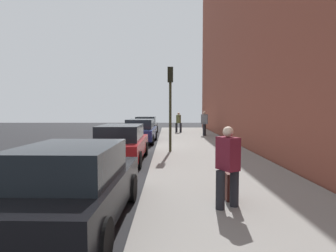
% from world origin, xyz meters
% --- Properties ---
extents(ground_plane, '(56.00, 56.00, 0.00)m').
position_xyz_m(ground_plane, '(0.00, 0.00, 0.00)').
color(ground_plane, black).
extents(sidewalk, '(28.00, 4.60, 0.15)m').
position_xyz_m(sidewalk, '(0.00, -3.30, 0.07)').
color(sidewalk, gray).
rests_on(sidewalk, ground).
extents(building_facade, '(32.00, 0.80, 15.00)m').
position_xyz_m(building_facade, '(0.00, -6.05, 7.50)').
color(building_facade, brown).
rests_on(building_facade, ground).
extents(lane_stripe_centre, '(28.00, 0.14, 0.01)m').
position_xyz_m(lane_stripe_centre, '(0.00, 3.20, 0.00)').
color(lane_stripe_centre, gold).
rests_on(lane_stripe_centre, ground).
extents(parked_car_black, '(4.23, 1.99, 1.51)m').
position_xyz_m(parked_car_black, '(-11.39, 0.11, 0.76)').
color(parked_car_black, black).
rests_on(parked_car_black, ground).
extents(parked_car_red, '(4.71, 1.92, 1.51)m').
position_xyz_m(parked_car_red, '(-5.06, 0.27, 0.76)').
color(parked_car_red, black).
rests_on(parked_car_red, ground).
extents(parked_car_navy, '(4.47, 1.99, 1.51)m').
position_xyz_m(parked_car_navy, '(1.50, 0.11, 0.76)').
color(parked_car_navy, black).
rests_on(parked_car_navy, ground).
extents(parked_car_charcoal, '(4.52, 1.93, 1.51)m').
position_xyz_m(parked_car_charcoal, '(7.76, 0.24, 0.76)').
color(parked_car_charcoal, black).
rests_on(parked_car_charcoal, ground).
extents(pedestrian_burgundy_coat, '(0.53, 0.50, 1.66)m').
position_xyz_m(pedestrian_burgundy_coat, '(-10.89, -2.84, 1.03)').
color(pedestrian_burgundy_coat, black).
rests_on(pedestrian_burgundy_coat, sidewalk).
extents(pedestrian_olive_coat, '(0.54, 0.55, 1.73)m').
position_xyz_m(pedestrian_olive_coat, '(7.65, -2.58, 1.07)').
color(pedestrian_olive_coat, black).
rests_on(pedestrian_olive_coat, sidewalk).
extents(pedestrian_grey_coat, '(0.60, 0.56, 1.86)m').
position_xyz_m(pedestrian_grey_coat, '(4.70, -4.43, 1.14)').
color(pedestrian_grey_coat, black).
rests_on(pedestrian_grey_coat, sidewalk).
extents(traffic_light_pole, '(0.35, 0.26, 3.96)m').
position_xyz_m(traffic_light_pole, '(-3.32, -1.75, 2.85)').
color(traffic_light_pole, '#2D2D19').
rests_on(traffic_light_pole, sidewalk).
extents(rolling_suitcase, '(0.34, 0.22, 0.96)m').
position_xyz_m(rolling_suitcase, '(-10.40, -3.01, 0.45)').
color(rolling_suitcase, '#471E19').
rests_on(rolling_suitcase, sidewalk).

